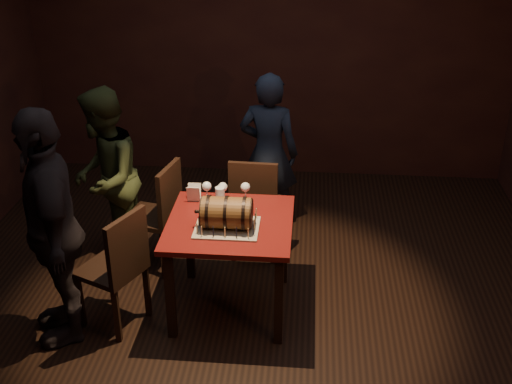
# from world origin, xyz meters

# --- Properties ---
(room_shell) EXTENTS (5.04, 5.04, 2.80)m
(room_shell) POSITION_xyz_m (0.00, 0.00, 1.40)
(room_shell) COLOR black
(room_shell) RESTS_ON ground
(pub_table) EXTENTS (0.90, 0.90, 0.75)m
(pub_table) POSITION_xyz_m (-0.12, -0.04, 0.64)
(pub_table) COLOR #4D0D0C
(pub_table) RESTS_ON ground
(cake_board) EXTENTS (0.45, 0.35, 0.01)m
(cake_board) POSITION_xyz_m (-0.13, -0.14, 0.76)
(cake_board) COLOR gray
(cake_board) RESTS_ON pub_table
(barrel_cake) EXTENTS (0.41, 0.24, 0.24)m
(barrel_cake) POSITION_xyz_m (-0.13, -0.14, 0.87)
(barrel_cake) COLOR brown
(barrel_cake) RESTS_ON cake_board
(birthday_candles) EXTENTS (0.40, 0.30, 0.09)m
(birthday_candles) POSITION_xyz_m (-0.12, -0.14, 0.80)
(birthday_candles) COLOR #F1D690
(birthday_candles) RESTS_ON cake_board
(wine_glass_left) EXTENTS (0.07, 0.07, 0.16)m
(wine_glass_left) POSITION_xyz_m (-0.33, 0.26, 0.87)
(wine_glass_left) COLOR silver
(wine_glass_left) RESTS_ON pub_table
(wine_glass_mid) EXTENTS (0.07, 0.07, 0.16)m
(wine_glass_mid) POSITION_xyz_m (-0.21, 0.26, 0.87)
(wine_glass_mid) COLOR silver
(wine_glass_mid) RESTS_ON pub_table
(wine_glass_right) EXTENTS (0.07, 0.07, 0.16)m
(wine_glass_right) POSITION_xyz_m (-0.04, 0.28, 0.87)
(wine_glass_right) COLOR silver
(wine_glass_right) RESTS_ON pub_table
(pint_of_ale) EXTENTS (0.07, 0.07, 0.15)m
(pint_of_ale) POSITION_xyz_m (-0.22, 0.20, 0.82)
(pint_of_ale) COLOR silver
(pint_of_ale) RESTS_ON pub_table
(menu_card) EXTENTS (0.10, 0.05, 0.13)m
(menu_card) POSITION_xyz_m (-0.43, 0.26, 0.81)
(menu_card) COLOR white
(menu_card) RESTS_ON pub_table
(chair_back) EXTENTS (0.42, 0.42, 0.93)m
(chair_back) POSITION_xyz_m (-0.00, 0.70, 0.52)
(chair_back) COLOR black
(chair_back) RESTS_ON ground
(chair_left_rear) EXTENTS (0.48, 0.48, 0.93)m
(chair_left_rear) POSITION_xyz_m (-0.77, 0.49, 0.52)
(chair_left_rear) COLOR black
(chair_left_rear) RESTS_ON ground
(chair_left_front) EXTENTS (0.53, 0.53, 0.93)m
(chair_left_front) POSITION_xyz_m (-0.88, -0.32, 0.52)
(chair_left_front) COLOR black
(chair_left_front) RESTS_ON ground
(person_back) EXTENTS (0.59, 0.44, 1.48)m
(person_back) POSITION_xyz_m (0.07, 1.26, 0.74)
(person_back) COLOR #171E2E
(person_back) RESTS_ON ground
(person_left_rear) EXTENTS (0.65, 0.80, 1.51)m
(person_left_rear) POSITION_xyz_m (-1.22, 0.59, 0.75)
(person_left_rear) COLOR #2E361B
(person_left_rear) RESTS_ON ground
(person_left_front) EXTENTS (0.79, 1.09, 1.71)m
(person_left_front) POSITION_xyz_m (-1.27, -0.42, 0.86)
(person_left_front) COLOR black
(person_left_front) RESTS_ON ground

